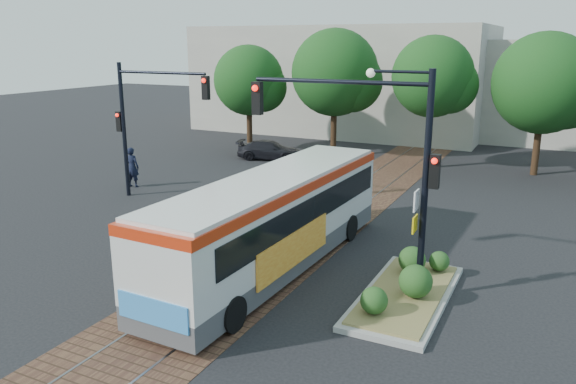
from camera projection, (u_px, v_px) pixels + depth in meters
name	position (u px, v px, depth m)	size (l,w,h in m)	color
ground	(269.00, 258.00, 18.37)	(120.00, 120.00, 0.00)	black
trackbed	(318.00, 224.00, 21.83)	(3.60, 40.00, 0.02)	brown
tree_row	(429.00, 80.00, 30.81)	(26.40, 5.60, 7.67)	#382314
warehouses	(442.00, 83.00, 42.49)	(40.00, 13.00, 8.00)	#ADA899
city_bus	(275.00, 217.00, 17.20)	(2.75, 11.15, 2.96)	#474749
traffic_island	(408.00, 287.00, 15.44)	(2.20, 5.20, 1.13)	gray
signal_pole_main	(381.00, 146.00, 14.94)	(5.49, 0.46, 6.00)	black
signal_pole_left	(142.00, 113.00, 24.42)	(4.99, 0.34, 6.00)	black
officer	(132.00, 167.00, 27.18)	(0.71, 0.47, 1.95)	black
parked_car	(270.00, 150.00, 33.70)	(1.59, 3.91, 1.13)	black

